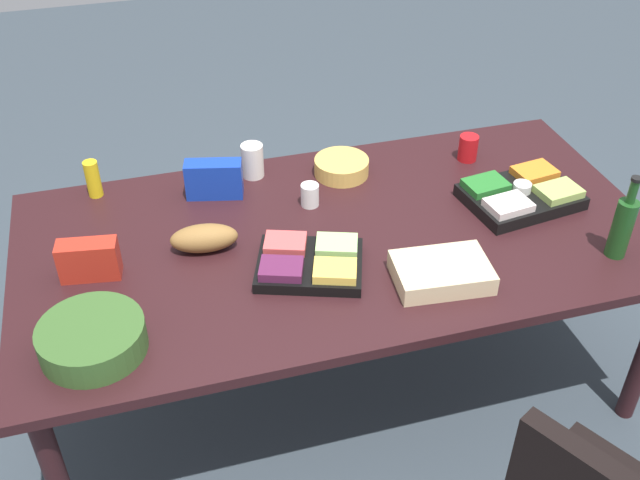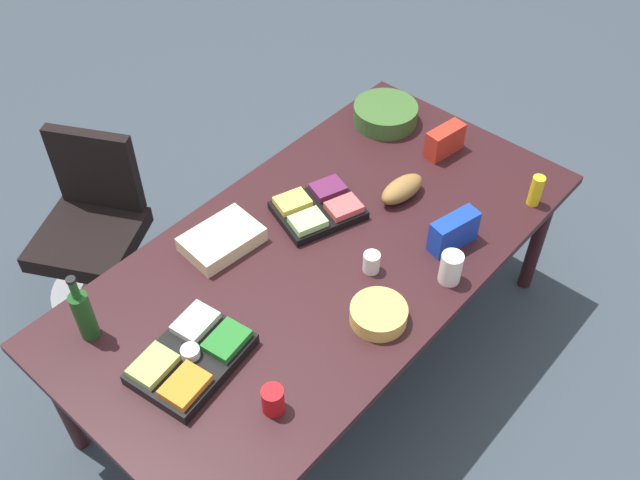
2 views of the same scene
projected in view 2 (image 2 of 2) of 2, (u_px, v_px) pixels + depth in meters
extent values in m
plane|color=#37414A|center=(323.00, 356.00, 3.57)|extent=(10.00, 10.00, 0.00)
cube|color=black|center=(324.00, 255.00, 3.03)|extent=(2.33, 1.20, 0.04)
cylinder|color=black|center=(538.00, 237.00, 3.64)|extent=(0.07, 0.07, 0.72)
cylinder|color=black|center=(62.00, 400.00, 2.98)|extent=(0.07, 0.07, 0.72)
cylinder|color=black|center=(380.00, 153.00, 4.10)|extent=(0.07, 0.07, 0.72)
cylinder|color=gray|center=(106.00, 291.00, 3.83)|extent=(0.56, 0.56, 0.05)
cylinder|color=gray|center=(97.00, 264.00, 3.68)|extent=(0.06, 0.06, 0.38)
cube|color=black|center=(88.00, 239.00, 3.54)|extent=(0.65, 0.65, 0.09)
cube|color=black|center=(95.00, 169.00, 3.50)|extent=(0.26, 0.41, 0.45)
ellipsoid|color=olive|center=(402.00, 189.00, 3.22)|extent=(0.25, 0.14, 0.10)
cylinder|color=#1B491B|center=(84.00, 316.00, 2.64)|extent=(0.08, 0.08, 0.22)
cylinder|color=#1B491B|center=(74.00, 289.00, 2.53)|extent=(0.03, 0.03, 0.09)
cylinder|color=black|center=(71.00, 280.00, 2.50)|extent=(0.04, 0.04, 0.01)
cylinder|color=white|center=(371.00, 262.00, 2.92)|extent=(0.08, 0.08, 0.09)
cube|color=red|center=(444.00, 140.00, 3.43)|extent=(0.21, 0.11, 0.14)
cube|color=black|center=(192.00, 359.00, 2.61)|extent=(0.46, 0.35, 0.05)
cube|color=orange|center=(185.00, 385.00, 2.49)|extent=(0.17, 0.14, 0.03)
cube|color=#25722A|center=(227.00, 340.00, 2.62)|extent=(0.17, 0.14, 0.03)
cube|color=#A2C05E|center=(153.00, 365.00, 2.55)|extent=(0.17, 0.14, 0.03)
cube|color=silver|center=(195.00, 322.00, 2.68)|extent=(0.17, 0.14, 0.03)
cylinder|color=white|center=(190.00, 352.00, 2.58)|extent=(0.08, 0.08, 0.04)
cube|color=beige|center=(222.00, 239.00, 3.02)|extent=(0.34, 0.25, 0.07)
cube|color=black|center=(318.00, 210.00, 3.17)|extent=(0.43, 0.38, 0.04)
cube|color=#A8E080|center=(308.00, 221.00, 3.07)|extent=(0.17, 0.15, 0.03)
cube|color=#E65250|center=(344.00, 207.00, 3.13)|extent=(0.17, 0.15, 0.03)
cube|color=#F5CA4F|center=(293.00, 202.00, 3.15)|extent=(0.17, 0.15, 0.03)
cube|color=#591F45|center=(328.00, 188.00, 3.21)|extent=(0.17, 0.15, 0.03)
cylinder|color=yellow|center=(536.00, 191.00, 3.17)|extent=(0.06, 0.06, 0.15)
cylinder|color=white|center=(451.00, 268.00, 2.86)|extent=(0.11, 0.11, 0.14)
cylinder|color=#E0B253|center=(379.00, 314.00, 2.75)|extent=(0.23, 0.23, 0.07)
cylinder|color=red|center=(273.00, 400.00, 2.46)|extent=(0.10, 0.10, 0.11)
cylinder|color=#375D28|center=(385.00, 114.00, 3.61)|extent=(0.32, 0.32, 0.10)
cube|color=#163AB4|center=(454.00, 231.00, 3.00)|extent=(0.23, 0.13, 0.15)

